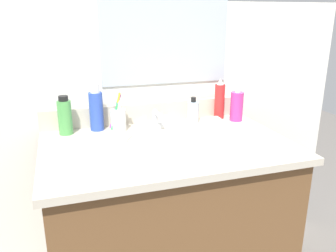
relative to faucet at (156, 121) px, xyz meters
name	(u,v)px	position (x,y,z in m)	size (l,w,h in m)	color
vanity_cabinet	(167,230)	(-0.01, -0.21, -0.42)	(0.92, 0.57, 0.73)	brown
countertop	(167,146)	(-0.01, -0.21, -0.04)	(0.96, 0.62, 0.03)	beige
backsplash	(148,112)	(-0.01, 0.09, 0.02)	(0.96, 0.02, 0.09)	beige
back_wall	(145,140)	(-0.01, 0.15, -0.14)	(2.06, 0.04, 1.30)	white
mirror_panel	(166,21)	(0.09, 0.13, 0.42)	(0.60, 0.01, 0.56)	#B2BCC6
sink_basin	(169,149)	(0.00, -0.19, -0.06)	(0.38, 0.38, 0.11)	white
faucet	(156,121)	(0.00, 0.00, 0.00)	(0.16, 0.10, 0.08)	silver
bottle_gel_clear	(193,112)	(0.18, 0.01, 0.02)	(0.05, 0.05, 0.12)	silver
bottle_toner_green	(65,116)	(-0.38, 0.03, 0.05)	(0.06, 0.06, 0.16)	#4C9E4C
bottle_spray_red	(220,100)	(0.33, 0.05, 0.06)	(0.05, 0.05, 0.19)	red
bottle_shampoo_blue	(96,109)	(-0.25, 0.04, 0.06)	(0.06, 0.06, 0.21)	#2D4CB2
bottle_soap_pink	(237,106)	(0.39, -0.01, 0.04)	(0.06, 0.06, 0.17)	#D8338C
cup_white_ceramic	(118,119)	(-0.17, 0.00, 0.03)	(0.07, 0.08, 0.17)	white
soap_bar	(213,120)	(0.27, -0.01, -0.02)	(0.06, 0.04, 0.02)	white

